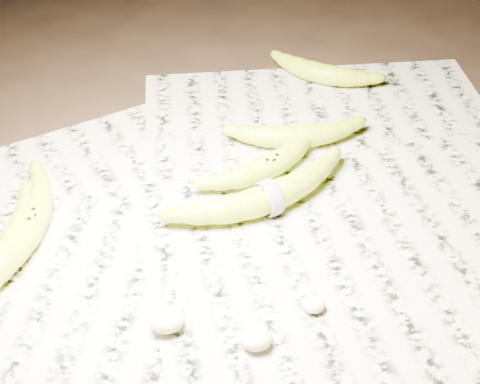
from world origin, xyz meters
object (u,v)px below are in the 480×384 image
object	(u,v)px
banana_upper_a	(298,135)
banana_left_b	(8,250)
banana_center	(271,164)
banana_upper_b	(321,71)
banana_taped	(269,196)
banana_left_a	(32,222)

from	to	relation	value
banana_upper_a	banana_left_b	bearing A→B (deg)	-152.59
banana_center	banana_upper_b	size ratio (longest dim) A/B	1.10
banana_taped	banana_upper_a	size ratio (longest dim) A/B	1.33
banana_left_a	banana_upper_a	bearing A→B (deg)	-57.17
banana_left_b	banana_taped	size ratio (longest dim) A/B	0.85
banana_taped	banana_upper_b	size ratio (longest dim) A/B	1.43
banana_left_b	banana_taped	xyz separation A→B (m)	(0.33, 0.00, 0.00)
banana_center	banana_upper_a	bearing A→B (deg)	20.22
banana_left_a	banana_center	world-z (taller)	banana_left_a
banana_center	banana_upper_a	distance (m)	0.08
banana_upper_b	banana_taped	bearing A→B (deg)	-81.99
banana_left_b	banana_center	distance (m)	0.36
banana_left_a	banana_left_b	size ratio (longest dim) A/B	1.02
banana_left_b	banana_upper_b	world-z (taller)	banana_left_b
banana_left_a	banana_upper_a	size ratio (longest dim) A/B	1.15
banana_left_b	banana_upper_b	xyz separation A→B (m)	(0.52, 0.28, -0.00)
banana_left_a	banana_center	xyz separation A→B (m)	(0.33, 0.02, -0.00)
banana_center	banana_upper_b	bearing A→B (deg)	31.71
banana_center	banana_upper_a	size ratio (longest dim) A/B	1.02
banana_upper_a	banana_upper_b	xyz separation A→B (m)	(0.10, 0.16, -0.00)
banana_upper_a	banana_center	bearing A→B (deg)	-127.67
banana_left_a	banana_upper_b	distance (m)	0.54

